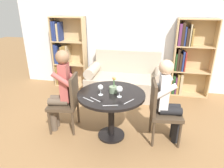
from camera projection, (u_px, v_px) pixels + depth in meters
ground_plane at (111, 136)px, 3.04m from camera, size 16.00×16.00×0.00m
back_wall at (130, 29)px, 4.31m from camera, size 5.20×0.05×2.70m
round_table at (111, 102)px, 2.82m from camera, size 0.95×0.95×0.71m
couch at (126, 80)px, 4.32m from camera, size 1.64×0.80×0.92m
bookshelf_left at (66, 55)px, 4.67m from camera, size 0.77×0.28×1.60m
bookshelf_right at (187, 59)px, 4.15m from camera, size 0.77×0.28×1.60m
chair_left at (68, 100)px, 3.04m from camera, size 0.47×0.47×0.90m
chair_right at (161, 109)px, 2.79m from camera, size 0.47×0.47×0.90m
person_left at (61, 90)px, 2.97m from camera, size 0.44×0.37×1.27m
person_right at (169, 100)px, 2.73m from camera, size 0.44×0.37×1.21m
wine_glass_left at (100, 88)px, 2.68m from camera, size 0.07×0.07×0.15m
wine_glass_right at (119, 89)px, 2.63m from camera, size 0.09×0.09×0.16m
flower_vase at (113, 88)px, 2.77m from camera, size 0.12×0.12×0.23m
knife_left_setting at (129, 101)px, 2.54m from camera, size 0.11×0.16×0.00m
fork_left_setting at (110, 105)px, 2.44m from camera, size 0.19×0.06×0.00m
knife_right_setting at (88, 99)px, 2.59m from camera, size 0.17×0.10×0.00m
fork_right_setting at (95, 100)px, 2.59m from camera, size 0.17×0.11×0.00m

